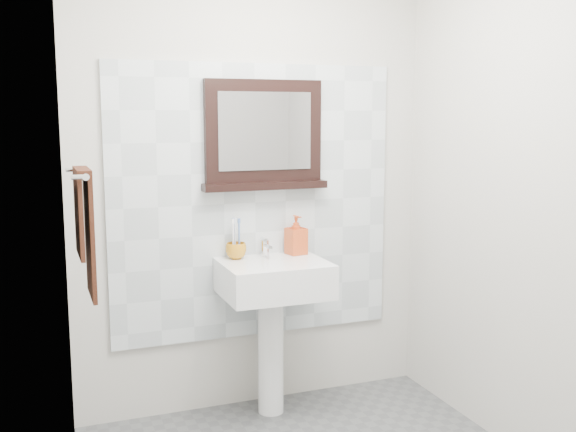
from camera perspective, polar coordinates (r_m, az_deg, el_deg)
The scene contains 12 objects.
back_wall at distance 3.71m, azimuth -2.90°, elevation 2.72°, with size 2.00×0.01×2.50m, color beige.
front_wall at distance 1.78m, azimuth 19.88°, elevation -4.19°, with size 2.00×0.01×2.50m, color beige.
left_wall at distance 2.44m, azimuth -17.32°, elevation -0.71°, with size 0.01×2.20×2.50m, color beige.
right_wall at distance 3.24m, azimuth 20.59°, elevation 1.35°, with size 0.01×2.20×2.50m, color beige.
splashback at distance 3.71m, azimuth -2.83°, elevation 1.16°, with size 1.60×0.02×1.50m, color silver.
pedestal_sink at distance 3.61m, azimuth -1.25°, elevation -6.70°, with size 0.55×0.44×0.96m.
toothbrush_cup at distance 3.63m, azimuth -4.42°, elevation -2.96°, with size 0.11×0.11×0.09m, color #BF7B16.
toothbrushes at distance 3.62m, azimuth -4.43°, elevation -1.71°, with size 0.05×0.04×0.21m.
soap_dispenser at distance 3.73m, azimuth 0.69°, elevation -1.60°, with size 0.10×0.10×0.22m, color red.
framed_mirror at distance 3.66m, azimuth -2.07°, elevation 6.67°, with size 0.69×0.11×0.59m.
towel_bar at distance 2.93m, azimuth -17.11°, elevation 3.50°, with size 0.07×0.40×0.03m.
hand_towel at distance 2.96m, azimuth -16.79°, elevation -0.56°, with size 0.06×0.30×0.55m.
Camera 1 is at (-1.15, -2.40, 1.63)m, focal length 42.00 mm.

